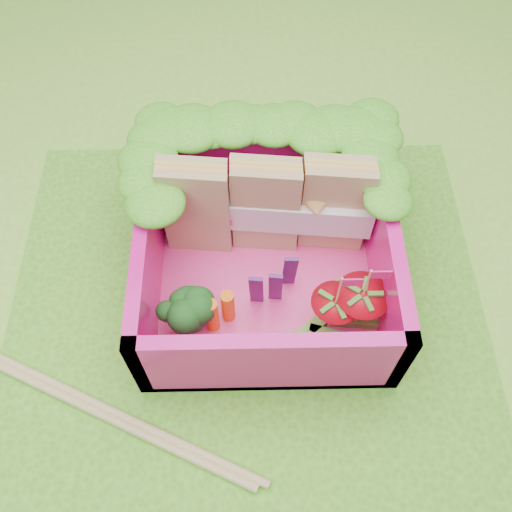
{
  "coord_description": "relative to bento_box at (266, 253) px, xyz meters",
  "views": [
    {
      "loc": [
        0.02,
        -1.29,
        2.85
      ],
      "look_at": [
        0.05,
        0.3,
        0.28
      ],
      "focal_mm": 40.0,
      "sensor_mm": 36.0,
      "label": 1
    }
  ],
  "objects": [
    {
      "name": "lettuce_ruffle",
      "position": [
        0.0,
        0.5,
        0.33
      ],
      "size": [
        1.43,
        0.83,
        0.11
      ],
      "color": "#2D8518",
      "rests_on": "bento_box"
    },
    {
      "name": "bento_floor",
      "position": [
        0.0,
        0.0,
        -0.25
      ],
      "size": [
        1.3,
        1.3,
        0.05
      ],
      "primitive_type": "cube",
      "color": "#FF4198",
      "rests_on": "placemat"
    },
    {
      "name": "chopsticks",
      "position": [
        -1.08,
        -0.63,
        -0.25
      ],
      "size": [
        2.16,
        1.04,
        0.04
      ],
      "color": "tan",
      "rests_on": "placemat"
    },
    {
      "name": "sandwich_stack",
      "position": [
        0.01,
        0.24,
        0.09
      ],
      "size": [
        1.16,
        0.28,
        0.64
      ],
      "color": "tan",
      "rests_on": "bento_floor"
    },
    {
      "name": "snap_peas",
      "position": [
        0.39,
        -0.3,
        -0.2
      ],
      "size": [
        0.63,
        0.52,
        0.05
      ],
      "color": "#60BC3B",
      "rests_on": "bento_floor"
    },
    {
      "name": "broccoli",
      "position": [
        -0.43,
        -0.31,
        -0.05
      ],
      "size": [
        0.32,
        0.32,
        0.25
      ],
      "color": "#73A44F",
      "rests_on": "bento_floor"
    },
    {
      "name": "ground",
      "position": [
        -0.11,
        -0.3,
        -0.31
      ],
      "size": [
        14.0,
        14.0,
        0.0
      ],
      "primitive_type": "plane",
      "color": "#86D13B",
      "rests_on": "ground"
    },
    {
      "name": "strawberry_left",
      "position": [
        0.34,
        -0.31,
        -0.09
      ],
      "size": [
        0.25,
        0.25,
        0.49
      ],
      "color": "red",
      "rests_on": "bento_floor"
    },
    {
      "name": "purple_wedges",
      "position": [
        0.04,
        -0.16,
        -0.04
      ],
      "size": [
        0.25,
        0.13,
        0.38
      ],
      "color": "#481750",
      "rests_on": "bento_floor"
    },
    {
      "name": "strawberry_right",
      "position": [
        0.47,
        -0.28,
        -0.08
      ],
      "size": [
        0.28,
        0.28,
        0.52
      ],
      "color": "red",
      "rests_on": "bento_floor"
    },
    {
      "name": "carrot_sticks",
      "position": [
        -0.25,
        -0.28,
        -0.1
      ],
      "size": [
        0.15,
        0.13,
        0.26
      ],
      "color": "orange",
      "rests_on": "bento_floor"
    },
    {
      "name": "bento_box",
      "position": [
        0.0,
        0.0,
        0.0
      ],
      "size": [
        1.3,
        1.3,
        0.55
      ],
      "color": "#EC138C",
      "rests_on": "placemat"
    },
    {
      "name": "placemat",
      "position": [
        -0.11,
        -0.3,
        -0.29
      ],
      "size": [
        2.6,
        2.6,
        0.03
      ],
      "primitive_type": "cube",
      "color": "#5AA926",
      "rests_on": "ground"
    }
  ]
}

